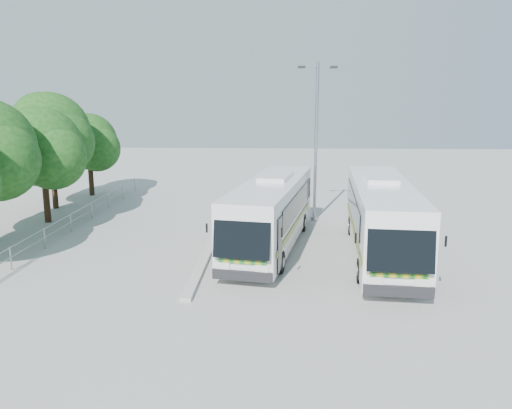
{
  "coord_description": "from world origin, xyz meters",
  "views": [
    {
      "loc": [
        0.83,
        -21.96,
        6.82
      ],
      "look_at": [
        -0.16,
        1.02,
        1.99
      ],
      "focal_mm": 35.0,
      "sensor_mm": 36.0,
      "label": 1
    }
  ],
  "objects_px": {
    "tree_far_e": "(90,142)",
    "lamppost": "(316,135)",
    "tree_far_c": "(43,147)",
    "coach_adjacent": "(381,216)",
    "tree_far_d": "(51,133)",
    "coach_main": "(272,211)"
  },
  "relations": [
    {
      "from": "tree_far_e",
      "to": "coach_main",
      "type": "relative_size",
      "value": 0.51
    },
    {
      "from": "coach_main",
      "to": "lamppost",
      "type": "bearing_deg",
      "value": 76.66
    },
    {
      "from": "lamppost",
      "to": "tree_far_d",
      "type": "bearing_deg",
      "value": 165.44
    },
    {
      "from": "coach_main",
      "to": "lamppost",
      "type": "distance_m",
      "value": 6.73
    },
    {
      "from": "tree_far_c",
      "to": "coach_adjacent",
      "type": "bearing_deg",
      "value": -16.94
    },
    {
      "from": "tree_far_c",
      "to": "tree_far_e",
      "type": "distance_m",
      "value": 8.22
    },
    {
      "from": "tree_far_c",
      "to": "tree_far_d",
      "type": "relative_size",
      "value": 0.88
    },
    {
      "from": "tree_far_e",
      "to": "coach_adjacent",
      "type": "xyz_separation_m",
      "value": [
        18.08,
        -13.55,
        -2.1
      ]
    },
    {
      "from": "tree_far_c",
      "to": "lamppost",
      "type": "bearing_deg",
      "value": 4.31
    },
    {
      "from": "coach_main",
      "to": "coach_adjacent",
      "type": "bearing_deg",
      "value": -1.79
    },
    {
      "from": "tree_far_d",
      "to": "tree_far_e",
      "type": "xyz_separation_m",
      "value": [
        0.68,
        4.5,
        -0.93
      ]
    },
    {
      "from": "lamppost",
      "to": "tree_far_e",
      "type": "bearing_deg",
      "value": 150.03
    },
    {
      "from": "tree_far_d",
      "to": "coach_adjacent",
      "type": "distance_m",
      "value": 21.05
    },
    {
      "from": "tree_far_d",
      "to": "lamppost",
      "type": "bearing_deg",
      "value": -8.93
    },
    {
      "from": "tree_far_e",
      "to": "tree_far_c",
      "type": "bearing_deg",
      "value": -86.46
    },
    {
      "from": "tree_far_e",
      "to": "coach_adjacent",
      "type": "distance_m",
      "value": 22.69
    },
    {
      "from": "tree_far_e",
      "to": "lamppost",
      "type": "relative_size",
      "value": 0.67
    },
    {
      "from": "lamppost",
      "to": "coach_adjacent",
      "type": "bearing_deg",
      "value": -74.81
    },
    {
      "from": "tree_far_d",
      "to": "lamppost",
      "type": "xyz_separation_m",
      "value": [
        16.29,
        -2.56,
        0.07
      ]
    },
    {
      "from": "tree_far_c",
      "to": "coach_main",
      "type": "height_order",
      "value": "tree_far_c"
    },
    {
      "from": "tree_far_d",
      "to": "lamppost",
      "type": "relative_size",
      "value": 0.83
    },
    {
      "from": "tree_far_e",
      "to": "coach_adjacent",
      "type": "bearing_deg",
      "value": -36.86
    }
  ]
}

